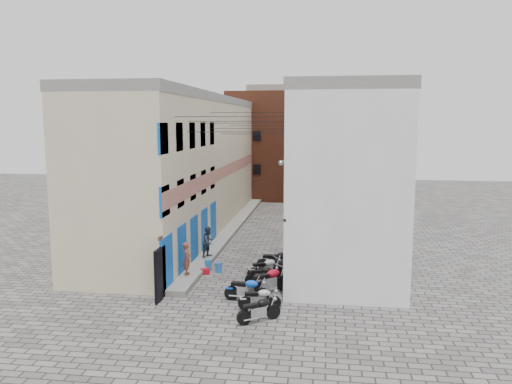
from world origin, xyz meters
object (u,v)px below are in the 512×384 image
at_px(motorcycle_a, 259,308).
at_px(motorcycle_d, 269,279).
at_px(motorcycle_f, 266,267).
at_px(water_jug_far, 208,265).
at_px(red_crate, 205,271).
at_px(water_jug_near, 219,268).
at_px(person_a, 187,259).
at_px(person_b, 209,242).
at_px(motorcycle_e, 263,274).
at_px(motorcycle_g, 278,260).
at_px(motorcycle_b, 260,297).
at_px(motorcycle_c, 247,288).

relative_size(motorcycle_a, motorcycle_d, 0.81).
bearing_deg(motorcycle_f, water_jug_far, -137.28).
height_order(motorcycle_f, red_crate, motorcycle_f).
xyz_separation_m(motorcycle_a, water_jug_near, (-2.75, 5.71, -0.26)).
bearing_deg(person_a, motorcycle_d, -123.64).
relative_size(person_b, red_crate, 3.76).
relative_size(motorcycle_e, person_a, 1.09).
bearing_deg(motorcycle_e, person_b, -156.23).
distance_m(motorcycle_g, person_b, 4.07).
bearing_deg(person_a, motorcycle_a, -153.41).
xyz_separation_m(person_b, water_jug_far, (0.33, -1.56, -0.79)).
relative_size(motorcycle_d, person_a, 1.41).
xyz_separation_m(motorcycle_b, water_jug_far, (-3.21, 4.82, -0.23)).
bearing_deg(motorcycle_f, motorcycle_b, -27.72).
relative_size(motorcycle_c, motorcycle_f, 1.01).
bearing_deg(water_jug_near, motorcycle_d, -43.77).
relative_size(motorcycle_a, person_a, 1.15).
height_order(motorcycle_f, motorcycle_g, motorcycle_g).
height_order(motorcycle_d, motorcycle_f, motorcycle_d).
height_order(motorcycle_g, red_crate, motorcycle_g).
distance_m(motorcycle_a, water_jug_far, 6.89).
relative_size(motorcycle_a, red_crate, 4.13).
distance_m(motorcycle_b, red_crate, 5.26).
xyz_separation_m(motorcycle_c, person_a, (-3.15, 2.29, 0.48)).
xyz_separation_m(motorcycle_b, motorcycle_e, (-0.24, 2.99, -0.01)).
distance_m(motorcycle_e, motorcycle_g, 1.99).
height_order(person_b, water_jug_far, person_b).
height_order(motorcycle_b, motorcycle_f, motorcycle_f).
xyz_separation_m(motorcycle_a, person_a, (-3.93, 4.36, 0.51)).
height_order(motorcycle_c, motorcycle_f, motorcycle_c).
height_order(motorcycle_d, person_a, person_a).
distance_m(motorcycle_e, water_jug_far, 3.49).
relative_size(motorcycle_c, motorcycle_d, 0.87).
bearing_deg(motorcycle_d, motorcycle_c, -80.75).
height_order(person_a, water_jug_near, person_a).
distance_m(motorcycle_b, motorcycle_g, 4.93).
bearing_deg(motorcycle_d, motorcycle_a, -42.48).
distance_m(motorcycle_c, motorcycle_e, 2.16).
bearing_deg(water_jug_far, red_crate, -90.00).
relative_size(motorcycle_f, water_jug_far, 3.52).
height_order(motorcycle_f, person_b, person_b).
xyz_separation_m(water_jug_near, red_crate, (-0.59, -0.35, -0.12)).
distance_m(motorcycle_d, water_jug_far, 4.49).
height_order(motorcycle_b, motorcycle_c, motorcycle_c).
height_order(motorcycle_g, water_jug_near, motorcycle_g).
distance_m(motorcycle_f, water_jug_far, 3.11).
bearing_deg(motorcycle_f, motorcycle_a, -27.01).
bearing_deg(motorcycle_f, person_a, -108.50).
height_order(motorcycle_c, water_jug_near, motorcycle_c).
bearing_deg(motorcycle_b, person_b, -161.50).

